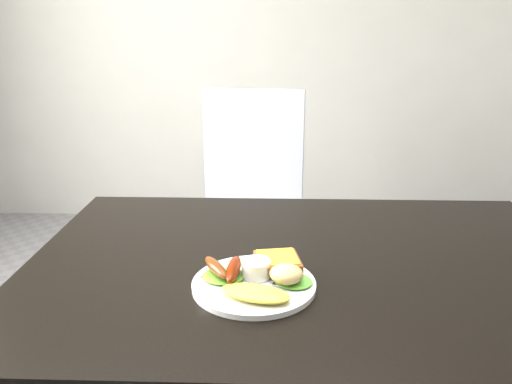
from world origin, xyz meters
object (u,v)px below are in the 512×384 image
dining_table (310,267)px  person (274,183)px  dining_chair (252,221)px  plate (254,285)px

dining_table → person: bearing=95.3°
dining_chair → dining_table: bearing=-72.1°
person → plate: person is taller
dining_chair → person: size_ratio=0.33×
dining_chair → person: bearing=-55.8°
dining_table → plate: plate is taller
dining_table → plate: bearing=-132.1°
person → dining_chair: bearing=-57.2°
dining_chair → plate: (0.05, -1.11, 0.31)m
dining_chair → person: (0.09, -0.19, 0.23)m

